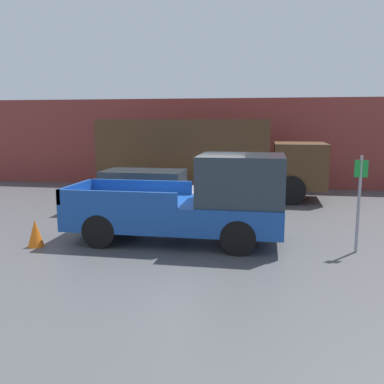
{
  "coord_description": "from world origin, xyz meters",
  "views": [
    {
      "loc": [
        1.86,
        -11.2,
        3.09
      ],
      "look_at": [
        -0.18,
        0.38,
        1.14
      ],
      "focal_mm": 40.0,
      "sensor_mm": 36.0,
      "label": 1
    }
  ],
  "objects_px": {
    "delivery_truck": "(203,155)",
    "parking_sign": "(359,199)",
    "car": "(141,191)",
    "newspaper_box": "(183,176)",
    "pickup_truck": "(197,202)",
    "traffic_cone": "(35,233)"
  },
  "relations": [
    {
      "from": "car",
      "to": "newspaper_box",
      "type": "xyz_separation_m",
      "value": [
        0.25,
        6.09,
        -0.25
      ]
    },
    {
      "from": "parking_sign",
      "to": "traffic_cone",
      "type": "height_order",
      "value": "parking_sign"
    },
    {
      "from": "delivery_truck",
      "to": "newspaper_box",
      "type": "distance_m",
      "value": 3.22
    },
    {
      "from": "car",
      "to": "parking_sign",
      "type": "bearing_deg",
      "value": -28.2
    },
    {
      "from": "parking_sign",
      "to": "delivery_truck",
      "type": "bearing_deg",
      "value": 124.78
    },
    {
      "from": "pickup_truck",
      "to": "traffic_cone",
      "type": "xyz_separation_m",
      "value": [
        -3.88,
        -1.11,
        -0.71
      ]
    },
    {
      "from": "pickup_truck",
      "to": "parking_sign",
      "type": "xyz_separation_m",
      "value": [
        3.89,
        -0.21,
        0.25
      ]
    },
    {
      "from": "pickup_truck",
      "to": "car",
      "type": "xyz_separation_m",
      "value": [
        -2.43,
        3.17,
        -0.31
      ]
    },
    {
      "from": "delivery_truck",
      "to": "traffic_cone",
      "type": "relative_size",
      "value": 13.15
    },
    {
      "from": "car",
      "to": "parking_sign",
      "type": "relative_size",
      "value": 2.11
    },
    {
      "from": "delivery_truck",
      "to": "parking_sign",
      "type": "height_order",
      "value": "delivery_truck"
    },
    {
      "from": "pickup_truck",
      "to": "car",
      "type": "distance_m",
      "value": 4.01
    },
    {
      "from": "car",
      "to": "traffic_cone",
      "type": "bearing_deg",
      "value": -108.81
    },
    {
      "from": "traffic_cone",
      "to": "car",
      "type": "bearing_deg",
      "value": 71.19
    },
    {
      "from": "parking_sign",
      "to": "newspaper_box",
      "type": "xyz_separation_m",
      "value": [
        -6.07,
        9.48,
        -0.8
      ]
    },
    {
      "from": "car",
      "to": "newspaper_box",
      "type": "relative_size",
      "value": 4.86
    },
    {
      "from": "newspaper_box",
      "to": "traffic_cone",
      "type": "xyz_separation_m",
      "value": [
        -1.71,
        -10.38,
        -0.16
      ]
    },
    {
      "from": "car",
      "to": "parking_sign",
      "type": "xyz_separation_m",
      "value": [
        6.32,
        -3.39,
        0.55
      ]
    },
    {
      "from": "newspaper_box",
      "to": "traffic_cone",
      "type": "height_order",
      "value": "newspaper_box"
    },
    {
      "from": "car",
      "to": "pickup_truck",
      "type": "bearing_deg",
      "value": -52.6
    },
    {
      "from": "delivery_truck",
      "to": "parking_sign",
      "type": "bearing_deg",
      "value": -55.22
    },
    {
      "from": "car",
      "to": "delivery_truck",
      "type": "relative_size",
      "value": 0.55
    }
  ]
}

